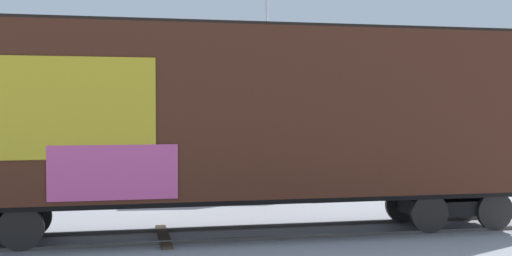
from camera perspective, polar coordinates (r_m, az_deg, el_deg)
The scene contains 8 objects.
ground_plane at distance 14.64m, azimuth -6.15°, elevation -9.73°, with size 260.00×260.00×0.00m, color #B2B5BC.
track at distance 14.62m, azimuth -5.75°, elevation -9.59°, with size 60.02×3.50×0.08m.
freight_car at distance 14.47m, azimuth -2.09°, elevation 1.13°, with size 15.12×3.20×4.90m.
flagpole at distance 27.45m, azimuth 1.26°, elevation 8.05°, with size 1.09×0.86×9.96m.
hillside at distance 90.65m, azimuth -10.08°, elevation 3.01°, with size 151.59×38.16×14.88m.
parked_car_black at distance 21.13m, azimuth -18.59°, elevation -3.86°, with size 4.72×2.30×1.76m.
parked_car_tan at distance 20.63m, azimuth -1.93°, elevation -3.79°, with size 4.44×2.14×1.87m.
parked_car_white at distance 22.54m, azimuth 11.84°, elevation -3.58°, with size 4.83×2.20×1.68m.
Camera 1 is at (-1.13, -14.31, 2.89)m, focal length 44.33 mm.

